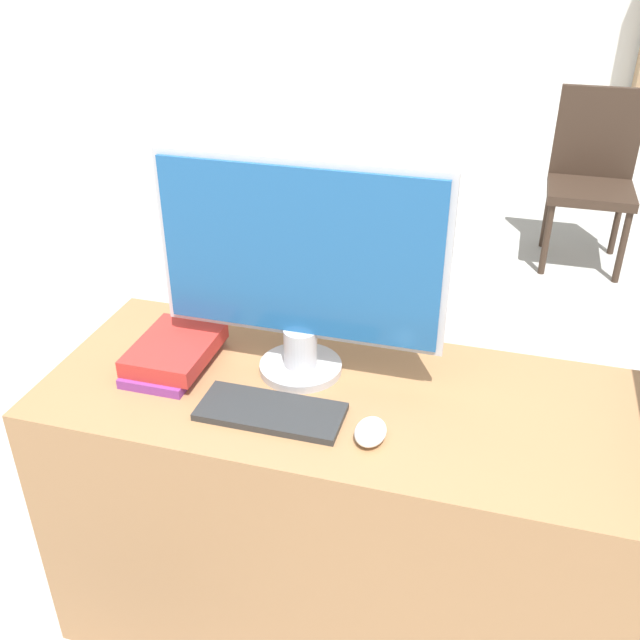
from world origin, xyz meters
TOP-DOWN VIEW (x-y plane):
  - desk at (0.00, 0.29)m, footprint 1.45×0.57m
  - monitor at (-0.15, 0.35)m, footprint 0.66×0.20m
  - keyboard at (-0.16, 0.17)m, footprint 0.32×0.14m
  - mouse at (0.07, 0.15)m, footprint 0.07×0.10m
  - book_stack at (-0.45, 0.29)m, footprint 0.18×0.27m
  - far_chair at (0.68, 2.96)m, footprint 0.44×0.44m

SIDE VIEW (x-z plane):
  - desk at x=0.00m, z-range 0.00..0.75m
  - far_chair at x=0.68m, z-range 0.05..0.97m
  - keyboard at x=-0.16m, z-range 0.75..0.76m
  - mouse at x=0.07m, z-range 0.75..0.78m
  - book_stack at x=-0.45m, z-range 0.75..0.81m
  - monitor at x=-0.15m, z-range 0.77..1.28m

